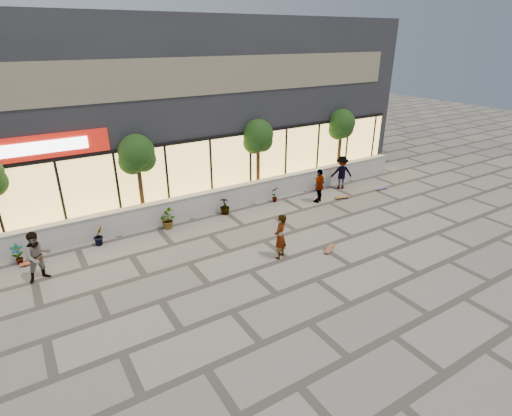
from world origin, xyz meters
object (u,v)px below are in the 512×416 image
tree_east (341,126)px  skateboard_left (32,262)px  skater_right_far (342,173)px  skateboard_center (330,249)px  tree_midwest (137,156)px  skater_right_near (319,186)px  skateboard_right_far (382,188)px  tree_mideast (258,138)px  skater_left (38,256)px  skater_center (280,237)px  skateboard_right_near (342,197)px

tree_east → skateboard_left: 16.45m
skater_right_far → skateboard_center: skater_right_far is taller
tree_midwest → skater_right_near: tree_midwest is taller
skater_right_far → skateboard_right_far: (1.77, -1.35, -0.83)m
skater_right_near → skateboard_right_far: 4.13m
tree_mideast → skater_left: 10.95m
tree_midwest → skater_center: tree_midwest is taller
tree_midwest → skater_right_near: 8.67m
skater_left → skater_right_near: skater_left is taller
skater_center → skateboard_left: 9.05m
tree_mideast → skateboard_left: size_ratio=4.84×
skater_center → skateboard_center: 2.16m
tree_midwest → skateboard_center: (5.21, -6.43, -2.91)m
skater_left → skateboard_right_near: bearing=-11.2°
tree_east → skateboard_center: bearing=-134.3°
tree_east → skateboard_right_near: tree_east is taller
tree_mideast → tree_east: bearing=0.0°
skateboard_center → skateboard_left: skateboard_left is taller
skater_left → skateboard_center: bearing=-32.3°
skateboard_right_far → skateboard_center: bearing=-151.0°
skater_right_near → skater_right_far: size_ratio=0.95×
skateboard_right_near → skateboard_right_far: skateboard_right_near is taller
skateboard_center → skateboard_right_far: (6.86, 3.53, -0.01)m
skateboard_center → skateboard_right_near: (4.11, 3.70, 0.00)m
tree_east → skateboard_left: tree_east is taller
tree_mideast → skater_center: size_ratio=2.26×
tree_mideast → skater_left: size_ratio=2.21×
skater_right_near → skater_right_far: skater_right_far is taller
skateboard_right_far → skateboard_left: bearing=177.0°
tree_east → skateboard_right_near: size_ratio=4.80×
skateboard_center → tree_mideast: bearing=52.5°
tree_east → skateboard_right_far: tree_east is taller
skateboard_right_near → tree_east: bearing=67.1°
tree_mideast → skateboard_right_far: size_ratio=5.34×
skater_center → skateboard_center: (1.92, -0.60, -0.79)m
skateboard_center → skateboard_right_near: 5.53m
tree_mideast → skateboard_center: size_ratio=5.01×
skater_center → skater_right_far: 8.21m
skater_right_near → skateboard_center: (-2.83, -4.03, -0.77)m
tree_east → skateboard_right_near: 4.54m
skater_left → skater_right_near: bearing=-9.7°
skater_right_far → skateboard_right_near: (-0.97, -1.18, -0.82)m
tree_mideast → tree_east: (5.50, 0.00, 0.00)m
skateboard_left → skateboard_right_far: (16.69, -1.40, -0.01)m
skateboard_right_far → skater_left: bearing=-178.7°
skater_right_near → skateboard_center: 4.99m
skater_right_far → skateboard_right_far: 2.37m
skater_right_far → skateboard_right_far: bearing=169.8°
skater_right_near → skateboard_left: size_ratio=2.10×
tree_mideast → skater_left: (-10.38, -2.77, -2.10)m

